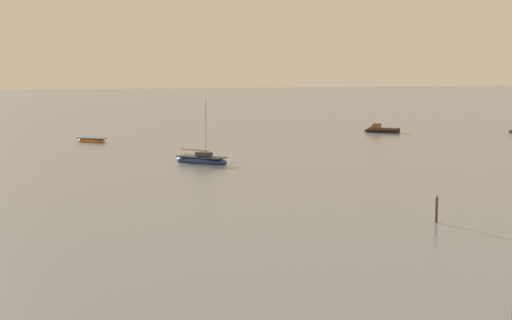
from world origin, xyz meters
TOP-DOWN VIEW (x-y plane):
  - rowboat_moored_0 at (-23.09, 77.00)m, footprint 4.43×4.49m
  - motorboat_moored_2 at (24.48, 76.25)m, footprint 5.81×5.50m
  - sailboat_moored_0 at (-15.75, 46.81)m, footprint 5.79×6.59m
  - mooring_post_right at (-10.69, 9.23)m, footprint 0.22×0.22m

SIDE VIEW (x-z plane):
  - rowboat_moored_0 at x=-23.09m, z-range -0.17..0.57m
  - sailboat_moored_0 at x=-15.75m, z-range -3.45..4.10m
  - motorboat_moored_2 at x=24.48m, z-range -0.79..1.47m
  - mooring_post_right at x=-10.69m, z-range -0.15..1.91m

